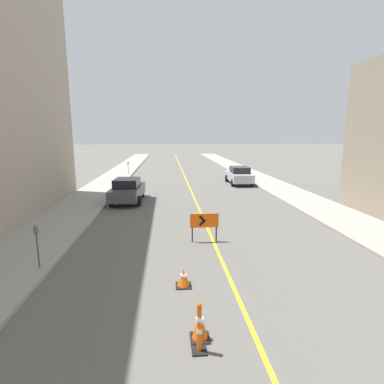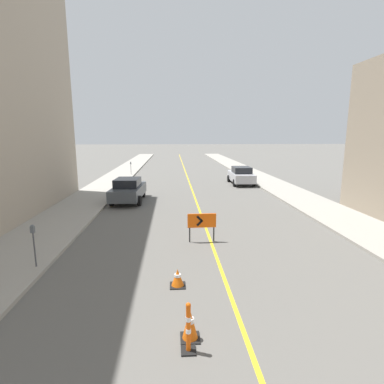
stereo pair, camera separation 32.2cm
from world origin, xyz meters
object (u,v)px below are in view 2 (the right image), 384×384
delineator_post_rear (188,331)px  parking_meter_near_curb (33,237)px  traffic_cone_fifth (190,324)px  arrow_barricade_primary (202,222)px  parked_car_curb_near (128,190)px  parking_meter_far_curb (131,165)px  traffic_cone_farthest (178,278)px  parked_car_curb_mid (241,175)px

delineator_post_rear → parking_meter_near_curb: parking_meter_near_curb is taller
traffic_cone_fifth → arrow_barricade_primary: bearing=82.0°
parked_car_curb_near → parking_meter_far_curb: (-1.57, 13.14, 0.32)m
traffic_cone_fifth → traffic_cone_farthest: 2.37m
traffic_cone_fifth → parking_meter_near_curb: 6.19m
traffic_cone_fifth → traffic_cone_farthest: bearing=95.6°
parked_car_curb_near → parking_meter_far_curb: bearing=100.1°
parking_meter_far_curb → arrow_barricade_primary: bearing=-74.8°
delineator_post_rear → parked_car_curb_near: size_ratio=0.25×
parked_car_curb_mid → parking_meter_near_curb: bearing=-121.2°
delineator_post_rear → parking_meter_far_curb: 28.03m
traffic_cone_farthest → parking_meter_near_curb: size_ratio=0.37×
arrow_barricade_primary → parking_meter_far_curb: 21.92m
traffic_cone_fifth → parked_car_curb_mid: parked_car_curb_mid is taller
parking_meter_near_curb → parked_car_curb_near: bearing=81.3°
parked_car_curb_mid → parking_meter_near_curb: parked_car_curb_mid is taller
arrow_barricade_primary → parked_car_curb_mid: 15.53m
arrow_barricade_primary → parking_meter_near_curb: parking_meter_near_curb is taller
traffic_cone_farthest → arrow_barricade_primary: 3.89m
parking_meter_far_curb → traffic_cone_farthest: bearing=-79.4°
delineator_post_rear → parked_car_curb_mid: parked_car_curb_mid is taller
parked_car_curb_near → parking_meter_far_curb: size_ratio=3.14×
delineator_post_rear → arrow_barricade_primary: (0.91, 6.44, 0.40)m
parked_car_curb_near → parked_car_curb_mid: bearing=39.2°
parking_meter_near_curb → traffic_cone_farthest: bearing=-16.3°
traffic_cone_fifth → parked_car_curb_near: size_ratio=0.16×
traffic_cone_farthest → parking_meter_far_curb: bearing=100.6°
parked_car_curb_mid → parking_meter_far_curb: bearing=150.1°
arrow_barricade_primary → parked_car_curb_mid: size_ratio=0.28×
traffic_cone_farthest → parking_meter_far_curb: parking_meter_far_curb is taller
traffic_cone_fifth → traffic_cone_farthest: traffic_cone_fifth is taller
parking_meter_near_curb → parking_meter_far_curb: 23.48m
parked_car_curb_near → parking_meter_near_curb: size_ratio=3.05×
parking_meter_far_curb → parked_car_curb_near: bearing=-83.2°
parked_car_curb_mid → parked_car_curb_near: bearing=-142.9°
arrow_barricade_primary → parked_car_curb_near: (-4.16, 8.02, -0.07)m
arrow_barricade_primary → parking_meter_near_curb: size_ratio=0.84×
traffic_cone_farthest → parked_car_curb_near: 12.12m
parked_car_curb_mid → parking_meter_near_curb: (-10.77, -17.02, 0.35)m
delineator_post_rear → parking_meter_far_curb: bearing=99.9°
parking_meter_far_curb → parked_car_curb_mid: bearing=-31.0°
arrow_barricade_primary → delineator_post_rear: bearing=-99.1°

